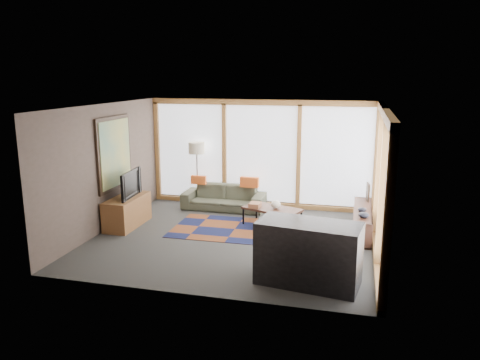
% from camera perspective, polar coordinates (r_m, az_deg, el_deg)
% --- Properties ---
extents(ground, '(5.50, 5.50, 0.00)m').
position_cam_1_polar(ground, '(9.33, -0.61, -7.13)').
color(ground, '#282826').
rests_on(ground, ground).
extents(room_envelope, '(5.52, 5.02, 2.62)m').
position_cam_1_polar(room_envelope, '(9.35, 3.18, 2.68)').
color(room_envelope, '#443930').
rests_on(room_envelope, ground).
extents(rug, '(2.60, 1.69, 0.01)m').
position_cam_1_polar(rug, '(9.85, -0.63, -6.01)').
color(rug, brown).
rests_on(rug, ground).
extents(sofa, '(1.97, 0.77, 0.57)m').
position_cam_1_polar(sofa, '(11.24, -1.98, -2.13)').
color(sofa, '#3D3F2E').
rests_on(sofa, ground).
extents(pillow_left, '(0.37, 0.12, 0.20)m').
position_cam_1_polar(pillow_left, '(11.38, -5.07, 0.03)').
color(pillow_left, '#D45921').
rests_on(pillow_left, sofa).
extents(pillow_right, '(0.45, 0.15, 0.24)m').
position_cam_1_polar(pillow_right, '(11.01, 1.16, -0.26)').
color(pillow_right, '#D45921').
rests_on(pillow_right, sofa).
extents(floor_lamp, '(0.40, 0.40, 1.58)m').
position_cam_1_polar(floor_lamp, '(11.50, -5.24, 0.72)').
color(floor_lamp, '#312118').
rests_on(floor_lamp, ground).
extents(coffee_table, '(1.34, 0.99, 0.40)m').
position_cam_1_polar(coffee_table, '(10.02, 3.93, -4.53)').
color(coffee_table, '#372217').
rests_on(coffee_table, ground).
extents(book_stack, '(0.24, 0.30, 0.09)m').
position_cam_1_polar(book_stack, '(10.01, 1.84, -3.05)').
color(book_stack, brown).
rests_on(book_stack, coffee_table).
extents(vase, '(0.24, 0.24, 0.18)m').
position_cam_1_polar(vase, '(9.91, 4.39, -2.99)').
color(vase, silver).
rests_on(vase, coffee_table).
extents(bookshelf, '(0.36, 1.99, 0.50)m').
position_cam_1_polar(bookshelf, '(9.91, 14.67, -4.84)').
color(bookshelf, '#372217').
rests_on(bookshelf, ground).
extents(bowl_a, '(0.25, 0.25, 0.10)m').
position_cam_1_polar(bowl_a, '(9.27, 14.85, -4.14)').
color(bowl_a, black).
rests_on(bowl_a, bookshelf).
extents(bowl_b, '(0.21, 0.21, 0.09)m').
position_cam_1_polar(bowl_b, '(9.65, 14.67, -3.50)').
color(bowl_b, black).
rests_on(bowl_b, bookshelf).
extents(shelf_picture, '(0.08, 0.29, 0.38)m').
position_cam_1_polar(shelf_picture, '(10.49, 15.32, -1.42)').
color(shelf_picture, black).
rests_on(shelf_picture, bookshelf).
extents(tv_console, '(0.53, 1.27, 0.63)m').
position_cam_1_polar(tv_console, '(10.28, -13.58, -3.75)').
color(tv_console, brown).
rests_on(tv_console, ground).
extents(television, '(0.21, 1.00, 0.57)m').
position_cam_1_polar(television, '(10.14, -13.63, -0.46)').
color(television, black).
rests_on(television, tv_console).
extents(bar_counter, '(1.64, 0.94, 0.98)m').
position_cam_1_polar(bar_counter, '(7.32, 8.35, -8.85)').
color(bar_counter, black).
rests_on(bar_counter, ground).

